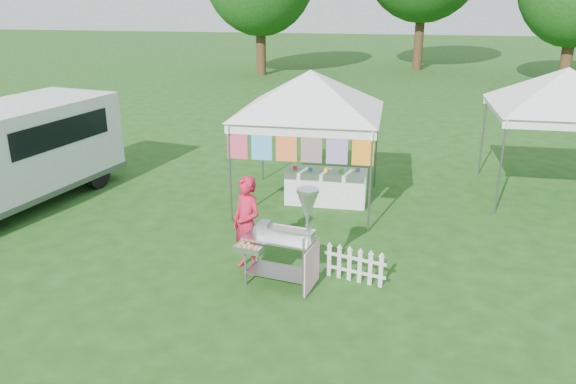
# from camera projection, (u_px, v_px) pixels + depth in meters

# --- Properties ---
(ground) EXTENTS (120.00, 120.00, 0.00)m
(ground) POSITION_uv_depth(u_px,v_px,m) (278.00, 273.00, 9.62)
(ground) COLOR #1E4213
(ground) RESTS_ON ground
(canopy_main) EXTENTS (4.24, 4.24, 3.45)m
(canopy_main) POSITION_uv_depth(u_px,v_px,m) (311.00, 70.00, 11.85)
(canopy_main) COLOR #59595E
(canopy_main) RESTS_ON ground
(canopy_right) EXTENTS (4.24, 4.24, 3.45)m
(canopy_right) POSITION_uv_depth(u_px,v_px,m) (569.00, 68.00, 12.27)
(canopy_right) COLOR #59595E
(canopy_right) RESTS_ON ground
(donut_cart) EXTENTS (1.34, 0.83, 1.71)m
(donut_cart) POSITION_uv_depth(u_px,v_px,m) (289.00, 230.00, 8.86)
(donut_cart) COLOR gray
(donut_cart) RESTS_ON ground
(vendor) EXTENTS (0.73, 0.68, 1.68)m
(vendor) POSITION_uv_depth(u_px,v_px,m) (247.00, 224.00, 9.50)
(vendor) COLOR red
(vendor) RESTS_ON ground
(cargo_van) EXTENTS (3.11, 5.65, 2.22)m
(cargo_van) POSITION_uv_depth(u_px,v_px,m) (11.00, 153.00, 12.40)
(cargo_van) COLOR silver
(cargo_van) RESTS_ON ground
(picket_fence) EXTENTS (1.05, 0.31, 0.56)m
(picket_fence) POSITION_uv_depth(u_px,v_px,m) (355.00, 266.00, 9.25)
(picket_fence) COLOR silver
(picket_fence) RESTS_ON ground
(display_table) EXTENTS (1.80, 0.70, 0.77)m
(display_table) POSITION_uv_depth(u_px,v_px,m) (326.00, 187.00, 12.72)
(display_table) COLOR white
(display_table) RESTS_ON ground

